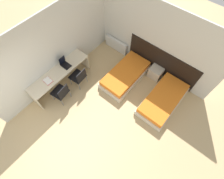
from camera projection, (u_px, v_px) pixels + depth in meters
ground_plane at (61, 152)px, 5.26m from camera, size 20.00×20.00×0.00m
wall_back at (150, 37)px, 5.82m from camera, size 5.08×0.05×2.70m
wall_left at (58, 46)px, 5.62m from camera, size 0.05×5.41×2.70m
headboard_panel at (161, 63)px, 6.26m from camera, size 2.71×0.03×1.14m
bed_near_window at (125, 75)px, 6.46m from camera, size 1.00×1.95×0.40m
bed_near_door at (163, 100)px, 5.94m from camera, size 1.00×1.95×0.40m
nightstand at (156, 73)px, 6.48m from camera, size 0.46×0.39×0.44m
radiator at (116, 45)px, 7.16m from camera, size 1.03×0.12×0.49m
desk at (59, 75)px, 5.98m from camera, size 0.58×2.30×0.75m
chair_near_laptop at (79, 76)px, 6.08m from camera, size 0.51×0.51×0.85m
chair_near_notebook at (61, 92)px, 5.76m from camera, size 0.53×0.53×0.85m
laptop at (65, 64)px, 5.93m from camera, size 0.34×0.25×0.34m
open_notebook at (48, 81)px, 5.66m from camera, size 0.32×0.24×0.02m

